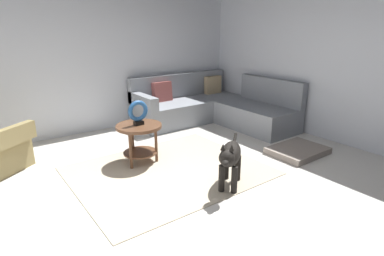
% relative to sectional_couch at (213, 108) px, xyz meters
% --- Properties ---
extents(ground_plane, '(6.00, 6.00, 0.10)m').
position_rel_sectional_couch_xyz_m(ground_plane, '(-1.99, -2.02, -0.34)').
color(ground_plane, silver).
extents(wall_back, '(6.00, 0.12, 2.70)m').
position_rel_sectional_couch_xyz_m(wall_back, '(-1.99, 0.92, 1.06)').
color(wall_back, silver).
rests_on(wall_back, ground_plane).
extents(wall_right, '(0.12, 6.00, 2.70)m').
position_rel_sectional_couch_xyz_m(wall_right, '(0.95, -2.02, 1.06)').
color(wall_right, silver).
rests_on(wall_right, ground_plane).
extents(area_rug, '(2.30, 1.90, 0.01)m').
position_rel_sectional_couch_xyz_m(area_rug, '(-1.84, -1.32, -0.28)').
color(area_rug, '#BCAD93').
rests_on(area_rug, ground_plane).
extents(sectional_couch, '(2.20, 2.25, 0.88)m').
position_rel_sectional_couch_xyz_m(sectional_couch, '(0.00, 0.00, 0.00)').
color(sectional_couch, gray).
rests_on(sectional_couch, ground_plane).
extents(side_table, '(0.60, 0.60, 0.54)m').
position_rel_sectional_couch_xyz_m(side_table, '(-2.00, -0.87, 0.13)').
color(side_table, brown).
rests_on(side_table, ground_plane).
extents(torus_sculpture, '(0.28, 0.08, 0.33)m').
position_rel_sectional_couch_xyz_m(torus_sculpture, '(-2.00, -0.87, 0.42)').
color(torus_sculpture, black).
rests_on(torus_sculpture, side_table).
extents(dog_bed_mat, '(0.80, 0.60, 0.09)m').
position_rel_sectional_couch_xyz_m(dog_bed_mat, '(-0.01, -1.94, -0.24)').
color(dog_bed_mat, gray).
rests_on(dog_bed_mat, ground_plane).
extents(dog, '(0.69, 0.57, 0.63)m').
position_rel_sectional_couch_xyz_m(dog, '(-1.51, -2.10, 0.09)').
color(dog, black).
rests_on(dog, ground_plane).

